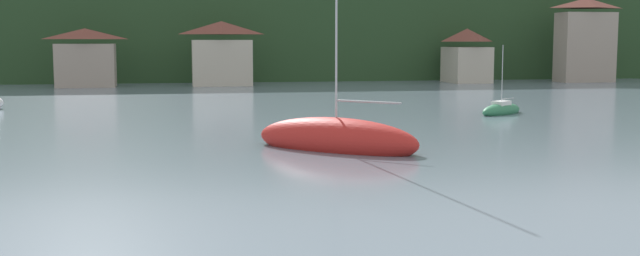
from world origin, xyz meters
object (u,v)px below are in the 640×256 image
(shore_building_central, at_px, (467,56))
(shore_building_eastcentral, at_px, (585,41))
(shore_building_west, at_px, (86,59))
(sailboat_far_2, at_px, (501,110))
(sailboat_mid_3, at_px, (336,139))
(shore_building_westcentral, at_px, (222,54))

(shore_building_central, distance_m, shore_building_eastcentral, 14.60)
(shore_building_west, distance_m, sailboat_far_2, 48.02)
(sailboat_far_2, bearing_deg, shore_building_central, -143.87)
(shore_building_central, xyz_separation_m, sailboat_mid_3, (-26.64, -52.45, -2.62))
(shore_building_central, relative_size, sailboat_mid_3, 0.53)
(sailboat_far_2, relative_size, sailboat_mid_3, 0.41)
(shore_building_westcentral, distance_m, sailboat_far_2, 40.62)
(shore_building_westcentral, distance_m, shore_building_central, 28.88)
(shore_building_eastcentral, height_order, sailboat_mid_3, sailboat_mid_3)
(sailboat_far_2, height_order, sailboat_mid_3, sailboat_mid_3)
(shore_building_west, bearing_deg, sailboat_far_2, -49.52)
(sailboat_far_2, xyz_separation_m, sailboat_mid_3, (-14.47, -14.61, 0.21))
(shore_building_west, relative_size, sailboat_mid_3, 0.54)
(shore_building_central, bearing_deg, sailboat_mid_3, -116.93)
(shore_building_westcentral, distance_m, sailboat_mid_3, 51.63)
(shore_building_west, xyz_separation_m, shore_building_central, (43.29, 1.37, 0.07))
(shore_building_westcentral, relative_size, shore_building_eastcentral, 0.71)
(shore_building_central, bearing_deg, shore_building_west, -178.19)
(shore_building_westcentral, xyz_separation_m, shore_building_central, (28.86, 0.95, -0.33))
(shore_building_west, distance_m, shore_building_westcentral, 14.44)
(shore_building_west, relative_size, shore_building_central, 1.01)
(shore_building_eastcentral, distance_m, sailboat_far_2, 45.43)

